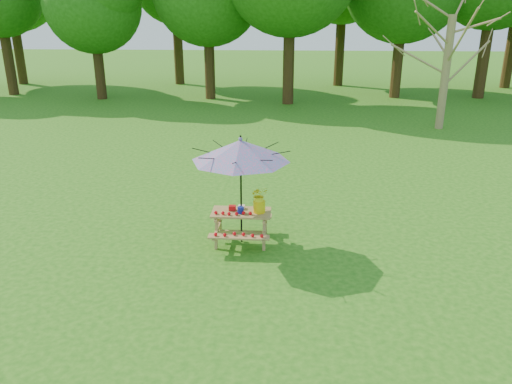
{
  "coord_description": "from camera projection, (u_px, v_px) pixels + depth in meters",
  "views": [
    {
      "loc": [
        -3.18,
        -6.17,
        4.46
      ],
      "look_at": [
        -3.79,
        3.17,
        1.1
      ],
      "focal_mm": 35.0,
      "sensor_mm": 36.0,
      "label": 1
    }
  ],
  "objects": [
    {
      "name": "patio_umbrella",
      "position": [
        241.0,
        151.0,
        9.68
      ],
      "size": [
        2.05,
        2.05,
        2.25
      ],
      "color": "black",
      "rests_on": "ground"
    },
    {
      "name": "ground",
      "position": [
        506.0,
        345.0,
        7.11
      ],
      "size": [
        120.0,
        120.0,
        0.0
      ],
      "primitive_type": "plane",
      "color": "#206212",
      "rests_on": "ground"
    },
    {
      "name": "picnic_table",
      "position": [
        241.0,
        227.0,
        10.22
      ],
      "size": [
        1.2,
        1.32,
        0.67
      ],
      "color": "olive",
      "rests_on": "ground"
    },
    {
      "name": "flower_bucket",
      "position": [
        259.0,
        199.0,
        9.98
      ],
      "size": [
        0.41,
        0.38,
        0.55
      ],
      "color": "yellow",
      "rests_on": "picnic_table"
    },
    {
      "name": "produce_bins",
      "position": [
        238.0,
        209.0,
        10.12
      ],
      "size": [
        0.32,
        0.37,
        0.13
      ],
      "color": "red",
      "rests_on": "picnic_table"
    },
    {
      "name": "tomatoes_row",
      "position": [
        233.0,
        213.0,
        9.94
      ],
      "size": [
        0.77,
        0.13,
        0.07
      ],
      "primitive_type": null,
      "color": "red",
      "rests_on": "picnic_table"
    }
  ]
}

